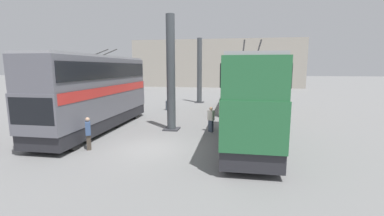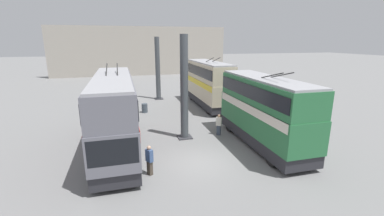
% 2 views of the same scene
% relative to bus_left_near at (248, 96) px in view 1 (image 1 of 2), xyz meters
% --- Properties ---
extents(ground_plane, '(240.00, 240.00, 0.00)m').
position_rel_bus_left_near_xyz_m(ground_plane, '(-1.45, 4.91, -2.72)').
color(ground_plane, slate).
extents(depot_back_wall, '(0.50, 36.00, 9.96)m').
position_rel_bus_left_near_xyz_m(depot_back_wall, '(40.17, 4.91, 2.26)').
color(depot_back_wall, '#A8A093').
rests_on(depot_back_wall, ground_plane).
extents(support_column_near, '(1.04, 1.04, 7.58)m').
position_rel_bus_left_near_xyz_m(support_column_near, '(2.78, 4.91, 0.95)').
color(support_column_near, '#42474C').
rests_on(support_column_near, ground_plane).
extents(support_column_far, '(1.04, 1.04, 7.58)m').
position_rel_bus_left_near_xyz_m(support_column_far, '(16.56, 4.91, 0.95)').
color(support_column_far, '#42474C').
rests_on(support_column_far, ground_plane).
extents(bus_left_near, '(9.18, 2.54, 5.39)m').
position_rel_bus_left_near_xyz_m(bus_left_near, '(0.00, 0.00, 0.00)').
color(bus_left_near, black).
rests_on(bus_left_near, ground_plane).
extents(bus_left_far, '(9.44, 2.54, 5.53)m').
position_rel_bus_left_near_xyz_m(bus_left_far, '(11.61, 0.00, 0.06)').
color(bus_left_far, black).
rests_on(bus_left_far, ground_plane).
extents(bus_right_mid, '(11.34, 2.54, 5.57)m').
position_rel_bus_left_near_xyz_m(bus_right_mid, '(1.92, 9.82, 0.09)').
color(bus_right_mid, black).
rests_on(bus_right_mid, ground_plane).
extents(person_by_right_row, '(0.48, 0.41, 1.70)m').
position_rel_bus_left_near_xyz_m(person_by_right_row, '(-2.12, 8.06, -1.82)').
color(person_by_right_row, '#473D33').
rests_on(person_by_right_row, ground_plane).
extents(person_by_left_row, '(0.43, 0.48, 1.65)m').
position_rel_bus_left_near_xyz_m(person_by_left_row, '(2.65, 2.21, -1.85)').
color(person_by_left_row, '#384251').
rests_on(person_by_left_row, ground_plane).
extents(oil_drum, '(0.62, 0.62, 0.92)m').
position_rel_bus_left_near_xyz_m(oil_drum, '(10.67, 7.19, -2.26)').
color(oil_drum, '#424C56').
rests_on(oil_drum, ground_plane).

